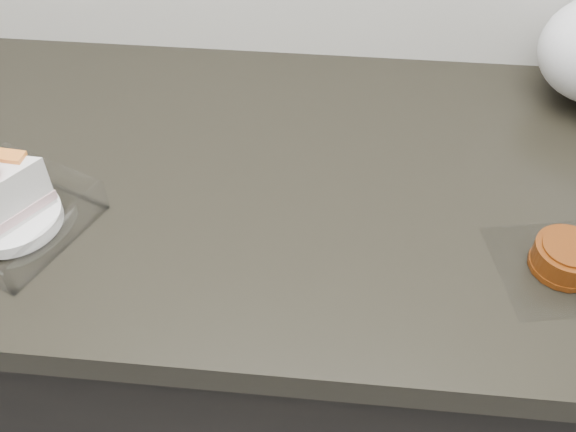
{
  "coord_description": "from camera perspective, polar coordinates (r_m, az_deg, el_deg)",
  "views": [
    {
      "loc": [
        0.06,
        1.02,
        1.48
      ],
      "look_at": [
        0.01,
        1.56,
        0.94
      ],
      "focal_mm": 40.0,
      "sensor_mm": 36.0,
      "label": 1
    }
  ],
  "objects": [
    {
      "name": "counter",
      "position": [
        1.23,
        0.15,
        -12.09
      ],
      "size": [
        2.04,
        0.64,
        0.9
      ],
      "color": "black",
      "rests_on": "ground"
    },
    {
      "name": "cake_tray",
      "position": [
        0.86,
        -23.76,
        0.85
      ],
      "size": [
        0.22,
        0.22,
        0.13
      ],
      "rotation": [
        0.0,
        0.0,
        -0.4
      ],
      "color": "white",
      "rests_on": "counter"
    },
    {
      "name": "mooncake_wrap",
      "position": [
        0.82,
        23.53,
        -3.56
      ],
      "size": [
        0.18,
        0.17,
        0.04
      ],
      "rotation": [
        0.0,
        0.0,
        0.37
      ],
      "color": "white",
      "rests_on": "counter"
    }
  ]
}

